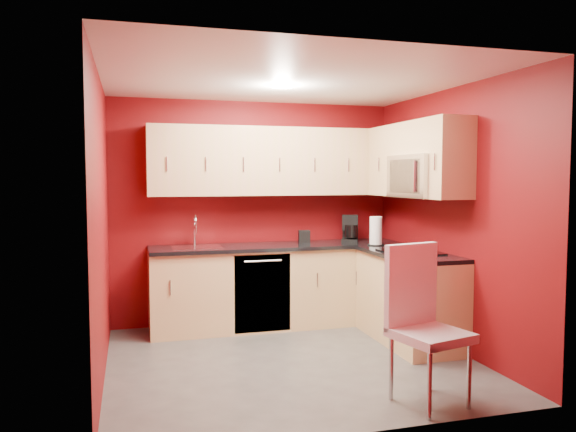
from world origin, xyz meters
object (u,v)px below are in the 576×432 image
sink (196,244)px  paper_towel (376,231)px  coffee_maker (350,228)px  microwave (422,176)px  dining_chair (430,326)px  napkin_holder (304,236)px

sink → paper_towel: bearing=-11.0°
sink → coffee_maker: bearing=1.5°
sink → paper_towel: size_ratio=1.67×
microwave → dining_chair: bearing=-116.4°
coffee_maker → dining_chair: (-0.36, -2.45, -0.48)m
napkin_holder → dining_chair: bearing=-86.2°
coffee_maker → paper_towel: paper_towel is taller
sink → paper_towel: 1.94m
microwave → dining_chair: microwave is taller
paper_towel → dining_chair: size_ratio=0.27×
sink → dining_chair: size_ratio=0.45×
paper_towel → sink: bearing=169.0°
coffee_maker → paper_towel: size_ratio=0.97×
coffee_maker → paper_towel: bearing=-46.9°
napkin_holder → paper_towel: 0.82m
sink → napkin_holder: size_ratio=3.84×
dining_chair → coffee_maker: bearing=68.0°
microwave → coffee_maker: 1.25m
sink → microwave: bearing=-25.6°
sink → dining_chair: bearing=-59.8°
paper_towel → napkin_holder: bearing=144.8°
microwave → dining_chair: 1.90m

